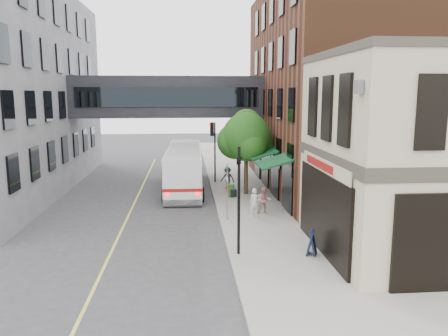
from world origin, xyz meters
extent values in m
plane|color=#38383A|center=(0.00, 0.00, 0.00)|extent=(120.00, 120.00, 0.00)
cube|color=gray|center=(2.00, 14.00, 0.07)|extent=(4.00, 60.00, 0.15)
cube|color=#B6AC8B|center=(9.00, 2.00, 4.08)|extent=(10.00, 8.00, 8.15)
cube|color=#38332B|center=(9.00, 2.00, 4.15)|extent=(10.12, 8.12, 0.50)
cube|color=black|center=(3.94, 2.00, 1.85)|extent=(0.14, 6.40, 3.40)
cube|color=black|center=(3.90, 2.00, 1.85)|extent=(0.04, 5.90, 3.00)
cube|color=maroon|center=(3.88, 2.60, 3.80)|extent=(0.03, 3.60, 0.32)
cube|color=#512D19|center=(10.00, 15.00, 7.00)|extent=(12.00, 18.00, 14.00)
cube|color=#0C3815|center=(3.14, 13.75, 3.00)|extent=(1.80, 13.00, 0.40)
cube|color=black|center=(-3.00, 18.00, 6.50)|extent=(14.00, 3.00, 3.00)
cube|color=black|center=(-3.00, 16.45, 6.50)|extent=(13.00, 0.08, 1.40)
cube|color=black|center=(-3.00, 19.55, 6.50)|extent=(13.00, 0.08, 1.40)
cylinder|color=black|center=(0.40, 2.00, 2.40)|extent=(0.12, 0.12, 4.50)
cube|color=black|center=(0.18, 2.00, 2.75)|extent=(0.25, 0.22, 0.30)
imported|color=black|center=(0.40, 2.00, 4.25)|extent=(0.20, 0.16, 1.00)
cylinder|color=black|center=(0.40, 17.00, 2.40)|extent=(0.12, 0.12, 4.50)
cube|color=black|center=(0.18, 17.00, 2.75)|extent=(0.25, 0.22, 0.30)
cube|color=black|center=(0.18, 17.00, 4.15)|extent=(0.28, 0.28, 1.00)
sphere|color=#FF0C05|center=(0.02, 17.00, 4.50)|extent=(0.18, 0.18, 0.18)
cylinder|color=gray|center=(0.40, 7.00, 1.65)|extent=(0.08, 0.08, 3.00)
cube|color=white|center=(0.38, 7.00, 2.35)|extent=(0.03, 0.75, 0.22)
cube|color=#0C591E|center=(0.38, 7.00, 2.90)|extent=(0.03, 0.70, 0.18)
cube|color=#B20C0C|center=(0.38, 7.00, 1.85)|extent=(0.03, 0.30, 0.40)
cylinder|color=#382619|center=(2.20, 13.00, 1.55)|extent=(0.28, 0.28, 2.80)
sphere|color=#134A14|center=(2.20, 13.00, 3.95)|extent=(3.20, 3.20, 3.20)
sphere|color=#134A14|center=(3.00, 13.50, 3.55)|extent=(2.20, 2.20, 2.20)
sphere|color=#134A14|center=(1.50, 13.30, 3.65)|extent=(2.40, 2.40, 2.40)
sphere|color=#134A14|center=(2.30, 13.60, 4.75)|extent=(2.00, 2.00, 2.00)
cube|color=#D8CC4C|center=(-5.00, 10.00, 0.01)|extent=(0.12, 40.00, 0.01)
cube|color=white|center=(-1.89, 15.54, 1.55)|extent=(2.55, 10.86, 2.73)
cube|color=black|center=(-1.89, 15.54, 2.02)|extent=(2.60, 10.67, 0.99)
cube|color=#B20C0C|center=(-1.89, 15.54, 1.08)|extent=(2.60, 10.88, 0.21)
cylinder|color=black|center=(-3.14, 11.61, 0.47)|extent=(0.30, 0.95, 0.94)
cylinder|color=black|center=(-0.79, 11.56, 0.47)|extent=(0.30, 0.95, 0.94)
cylinder|color=black|center=(-3.00, 19.13, 0.47)|extent=(0.30, 0.95, 0.94)
cylinder|color=black|center=(-0.65, 19.09, 0.47)|extent=(0.30, 0.95, 0.94)
imported|color=silver|center=(1.92, 7.39, 0.94)|extent=(0.60, 0.41, 1.58)
imported|color=#D58C8A|center=(2.56, 8.06, 0.90)|extent=(0.73, 0.58, 1.49)
imported|color=black|center=(1.12, 14.53, 0.92)|extent=(1.15, 0.94, 1.55)
cube|color=#1A5B14|center=(1.07, 12.08, 0.57)|extent=(0.51, 0.48, 0.83)
cube|color=black|center=(3.41, 1.65, 0.66)|extent=(0.57, 0.67, 1.03)
camera|label=1|loc=(-1.68, -15.22, 6.73)|focal=35.00mm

